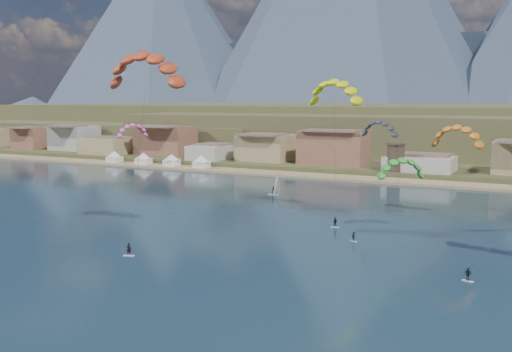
# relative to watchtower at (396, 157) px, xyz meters

# --- Properties ---
(ground) EXTENTS (2400.00, 2400.00, 0.00)m
(ground) POSITION_rel_watchtower_xyz_m (-5.00, -114.00, -6.37)
(ground) COLOR black
(ground) RESTS_ON ground
(beach) EXTENTS (2200.00, 12.00, 0.90)m
(beach) POSITION_rel_watchtower_xyz_m (-5.00, -8.00, -6.12)
(beach) COLOR tan
(beach) RESTS_ON ground
(land) EXTENTS (2200.00, 900.00, 4.00)m
(land) POSITION_rel_watchtower_xyz_m (-5.00, 446.00, -6.37)
(land) COLOR brown
(land) RESTS_ON ground
(foothills) EXTENTS (940.00, 210.00, 18.00)m
(foothills) POSITION_rel_watchtower_xyz_m (17.39, 118.47, 2.71)
(foothills) COLOR brown
(foothills) RESTS_ON ground
(town) EXTENTS (400.00, 24.00, 12.00)m
(town) POSITION_rel_watchtower_xyz_m (-45.00, 8.00, 1.63)
(town) COLOR #BDB7AF
(town) RESTS_ON ground
(watchtower) EXTENTS (5.82, 5.82, 8.60)m
(watchtower) POSITION_rel_watchtower_xyz_m (0.00, 0.00, 0.00)
(watchtower) COLOR #47382D
(watchtower) RESTS_ON ground
(beach_tents) EXTENTS (43.40, 6.40, 5.00)m
(beach_tents) POSITION_rel_watchtower_xyz_m (-81.25, -8.00, -2.66)
(beach_tents) COLOR white
(beach_tents) RESTS_ON ground
(kitesurfer_red) EXTENTS (14.51, 14.69, 32.79)m
(kitesurfer_red) POSITION_rel_watchtower_xyz_m (-18.40, -95.70, 22.92)
(kitesurfer_red) COLOR silver
(kitesurfer_red) RESTS_ON ground
(kitesurfer_yellow) EXTENTS (12.73, 14.98, 29.09)m
(kitesurfer_yellow) POSITION_rel_watchtower_xyz_m (2.51, -61.90, 19.30)
(kitesurfer_yellow) COLOR silver
(kitesurfer_yellow) RESTS_ON ground
(kitesurfer_green) EXTENTS (10.42, 14.58, 16.08)m
(kitesurfer_green) POSITION_rel_watchtower_xyz_m (18.32, -71.57, 5.64)
(kitesurfer_green) COLOR silver
(kitesurfer_green) RESTS_ON ground
(distant_kite_pink) EXTENTS (7.73, 8.32, 18.95)m
(distant_kite_pink) POSITION_rel_watchtower_xyz_m (-53.76, -55.13, 9.82)
(distant_kite_pink) COLOR #262626
(distant_kite_pink) RESTS_ON ground
(distant_kite_dark) EXTENTS (9.86, 6.52, 20.16)m
(distant_kite_dark) POSITION_rel_watchtower_xyz_m (4.21, -34.13, 10.81)
(distant_kite_dark) COLOR #262626
(distant_kite_dark) RESTS_ON ground
(distant_kite_orange) EXTENTS (11.08, 6.91, 20.38)m
(distant_kite_orange) POSITION_rel_watchtower_xyz_m (25.09, -53.94, 10.74)
(distant_kite_orange) COLOR #262626
(distant_kite_orange) RESTS_ON ground
(windsurfer) EXTENTS (2.66, 2.89, 4.69)m
(windsurfer) POSITION_rel_watchtower_xyz_m (-19.16, -44.17, -4.88)
(windsurfer) COLOR silver
(windsurfer) RESTS_ON ground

